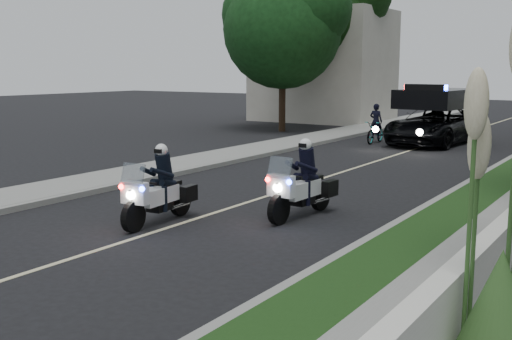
{
  "coord_description": "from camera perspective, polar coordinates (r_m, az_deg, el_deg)",
  "views": [
    {
      "loc": [
        8.62,
        -10.32,
        3.37
      ],
      "look_at": [
        0.73,
        1.71,
        1.0
      ],
      "focal_mm": 43.46,
      "sensor_mm": 36.0,
      "label": 1
    }
  ],
  "objects": [
    {
      "name": "lane_marking",
      "position": [
        22.33,
        10.16,
        0.53
      ],
      "size": [
        0.12,
        50.0,
        0.01
      ],
      "primitive_type": "cube",
      "color": "#BFB78C",
      "rests_on": "ground"
    },
    {
      "name": "sidewalk_left",
      "position": [
        24.79,
        -0.94,
        1.72
      ],
      "size": [
        2.0,
        60.0,
        0.16
      ],
      "primitive_type": "cube",
      "color": "gray",
      "rests_on": "ground"
    },
    {
      "name": "tree_left_far",
      "position": [
        40.15,
        5.7,
        4.49
      ],
      "size": [
        9.27,
        9.27,
        13.01
      ],
      "primitive_type": null,
      "rotation": [
        0.0,
        0.0,
        0.21
      ],
      "color": "#143611",
      "rests_on": "ground"
    },
    {
      "name": "bicycle",
      "position": [
        28.77,
        10.92,
        2.45
      ],
      "size": [
        0.75,
        1.93,
        1.0
      ],
      "primitive_type": "imported",
      "rotation": [
        0.0,
        0.0,
        0.04
      ],
      "color": "black",
      "rests_on": "ground"
    },
    {
      "name": "curb_left",
      "position": [
        24.2,
        1.21,
        1.52
      ],
      "size": [
        0.2,
        60.0,
        0.15
      ],
      "primitive_type": "cube",
      "color": "gray",
      "rests_on": "ground"
    },
    {
      "name": "cyclist",
      "position": [
        28.77,
        10.92,
        2.45
      ],
      "size": [
        0.58,
        0.39,
        1.59
      ],
      "primitive_type": "imported",
      "rotation": [
        0.0,
        0.0,
        3.16
      ],
      "color": "black",
      "rests_on": "ground"
    },
    {
      "name": "building_far",
      "position": [
        40.81,
        6.22,
        9.48
      ],
      "size": [
        8.0,
        6.0,
        7.0
      ],
      "primitive_type": "cube",
      "color": "#A8A396",
      "rests_on": "ground"
    },
    {
      "name": "ground",
      "position": [
        13.86,
        -6.44,
        -4.78
      ],
      "size": [
        120.0,
        120.0,
        0.0
      ],
      "primitive_type": "plane",
      "color": "black",
      "rests_on": "ground"
    },
    {
      "name": "curb_right",
      "position": [
        21.07,
        20.46,
        -0.24
      ],
      "size": [
        0.2,
        60.0,
        0.15
      ],
      "primitive_type": "cube",
      "color": "gray",
      "rests_on": "ground"
    },
    {
      "name": "police_moto_left",
      "position": [
        13.85,
        -8.9,
        -4.85
      ],
      "size": [
        0.92,
        2.12,
        1.75
      ],
      "primitive_type": null,
      "rotation": [
        0.0,
        0.0,
        0.1
      ],
      "color": "silver",
      "rests_on": "ground"
    },
    {
      "name": "police_suv",
      "position": [
        28.97,
        16.0,
        2.3
      ],
      "size": [
        3.29,
        6.17,
        2.89
      ],
      "primitive_type": "imported",
      "rotation": [
        0.0,
        0.0,
        -0.09
      ],
      "color": "black",
      "rests_on": "ground"
    },
    {
      "name": "grass_verge",
      "position": [
        20.93,
        22.33,
        -0.4
      ],
      "size": [
        1.2,
        60.0,
        0.16
      ],
      "primitive_type": "cube",
      "color": "#193814",
      "rests_on": "ground"
    },
    {
      "name": "tree_left_near",
      "position": [
        33.58,
        2.41,
        3.58
      ],
      "size": [
        7.68,
        7.68,
        10.5
      ],
      "primitive_type": null,
      "rotation": [
        0.0,
        0.0,
        -0.25
      ],
      "color": "#164218",
      "rests_on": "ground"
    },
    {
      "name": "police_moto_right",
      "position": [
        14.29,
        4.17,
        -4.32
      ],
      "size": [
        0.87,
        2.17,
        1.81
      ],
      "primitive_type": null,
      "rotation": [
        0.0,
        0.0,
        -0.06
      ],
      "color": "silver",
      "rests_on": "ground"
    }
  ]
}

